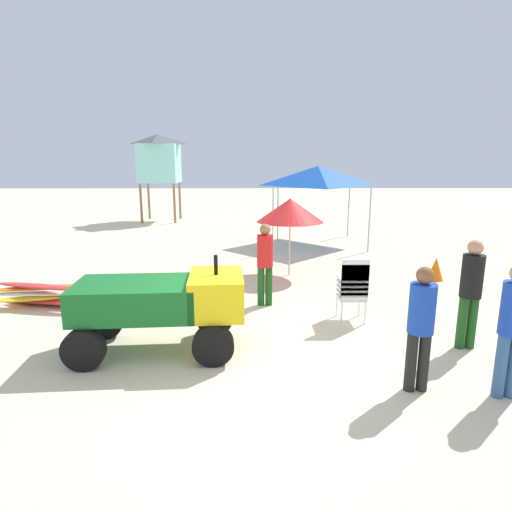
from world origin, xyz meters
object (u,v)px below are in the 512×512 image
object	(u,v)px
stacked_plastic_chairs	(353,285)
beach_umbrella_left	(290,210)
lifeguard_tower	(159,158)
utility_cart	(163,302)
traffic_cone_far	(436,269)
lifeguard_near_center	(265,259)
lifeguard_far_right	(471,287)
popup_canopy	(318,176)
lifeguard_near_right	(421,321)
surfboard_pile	(46,295)

from	to	relation	value
stacked_plastic_chairs	beach_umbrella_left	xyz separation A→B (m)	(-0.84, 3.31, 0.97)
beach_umbrella_left	lifeguard_tower	bearing A→B (deg)	117.70
utility_cart	traffic_cone_far	xyz separation A→B (m)	(5.87, 3.89, -0.50)
lifeguard_near_center	lifeguard_far_right	xyz separation A→B (m)	(3.07, -2.06, 0.04)
stacked_plastic_chairs	lifeguard_tower	bearing A→B (deg)	114.63
utility_cart	popup_canopy	distance (m)	9.57
utility_cart	lifeguard_near_right	size ratio (longest dim) A/B	1.61
surfboard_pile	lifeguard_far_right	distance (m)	7.78
utility_cart	beach_umbrella_left	distance (m)	5.09
surfboard_pile	lifeguard_near_right	size ratio (longest dim) A/B	1.47
popup_canopy	beach_umbrella_left	size ratio (longest dim) A/B	1.52
popup_canopy	lifeguard_tower	bearing A→B (deg)	138.49
lifeguard_near_right	popup_canopy	world-z (taller)	popup_canopy
lifeguard_near_right	lifeguard_tower	bearing A→B (deg)	112.18
lifeguard_tower	beach_umbrella_left	bearing A→B (deg)	-62.30
lifeguard_near_center	lifeguard_far_right	distance (m)	3.70
lifeguard_far_right	beach_umbrella_left	xyz separation A→B (m)	(-2.36, 4.42, 0.67)
lifeguard_near_right	lifeguard_tower	size ratio (longest dim) A/B	0.40
surfboard_pile	lifeguard_tower	size ratio (longest dim) A/B	0.58
lifeguard_near_center	beach_umbrella_left	distance (m)	2.56
lifeguard_far_right	beach_umbrella_left	distance (m)	5.06
lifeguard_tower	utility_cart	bearing A→B (deg)	-78.33
stacked_plastic_chairs	lifeguard_tower	world-z (taller)	lifeguard_tower
popup_canopy	beach_umbrella_left	bearing A→B (deg)	-107.45
beach_umbrella_left	traffic_cone_far	distance (m)	3.85
lifeguard_tower	stacked_plastic_chairs	bearing A→B (deg)	-65.37
stacked_plastic_chairs	surfboard_pile	xyz separation A→B (m)	(-5.95, 0.94, -0.45)
surfboard_pile	lifeguard_far_right	world-z (taller)	lifeguard_far_right
surfboard_pile	lifeguard_near_center	distance (m)	4.46
lifeguard_near_center	surfboard_pile	bearing A→B (deg)	-179.73
stacked_plastic_chairs	popup_canopy	world-z (taller)	popup_canopy
lifeguard_tower	lifeguard_near_center	bearing A→B (deg)	-69.69
stacked_plastic_chairs	lifeguard_far_right	xyz separation A→B (m)	(1.52, -1.11, 0.30)
lifeguard_tower	traffic_cone_far	xyz separation A→B (m)	(8.89, -10.72, -2.71)
lifeguard_near_center	lifeguard_tower	xyz separation A→B (m)	(-4.63, 12.52, 2.03)
lifeguard_near_center	lifeguard_near_right	distance (m)	3.77
surfboard_pile	lifeguard_near_right	distance (m)	7.07
lifeguard_near_center	stacked_plastic_chairs	bearing A→B (deg)	-31.77
stacked_plastic_chairs	surfboard_pile	bearing A→B (deg)	171.06
utility_cart	surfboard_pile	distance (m)	3.52
lifeguard_far_right	beach_umbrella_left	size ratio (longest dim) A/B	0.88
surfboard_pile	lifeguard_tower	world-z (taller)	lifeguard_tower
lifeguard_near_right	traffic_cone_far	world-z (taller)	lifeguard_near_right
lifeguard_near_center	popup_canopy	world-z (taller)	popup_canopy
stacked_plastic_chairs	lifeguard_far_right	distance (m)	1.91
stacked_plastic_chairs	popup_canopy	distance (m)	7.77
lifeguard_far_right	lifeguard_tower	size ratio (longest dim) A/B	0.42
utility_cart	popup_canopy	size ratio (longest dim) A/B	0.88
popup_canopy	surfboard_pile	bearing A→B (deg)	-134.19
lifeguard_near_center	beach_umbrella_left	world-z (taller)	beach_umbrella_left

